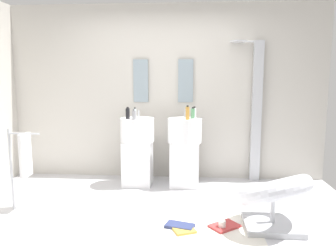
{
  "coord_description": "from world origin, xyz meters",
  "views": [
    {
      "loc": [
        0.44,
        -3.36,
        1.53
      ],
      "look_at": [
        0.15,
        0.55,
        0.95
      ],
      "focal_mm": 35.39,
      "sensor_mm": 36.0,
      "label": 1
    }
  ],
  "objects": [
    {
      "name": "towel_rack",
      "position": [
        -1.48,
        0.18,
        0.63
      ],
      "size": [
        0.37,
        0.22,
        0.95
      ],
      "color": "#B7BABF",
      "rests_on": "ground_plane"
    },
    {
      "name": "soap_bottle_white",
      "position": [
        0.47,
        1.29,
        1.03
      ],
      "size": [
        0.05,
        0.05,
        0.16
      ],
      "color": "white",
      "rests_on": "pedestal_sink_right"
    },
    {
      "name": "pedestal_sink_left",
      "position": [
        -0.33,
        1.2,
        0.52
      ],
      "size": [
        0.48,
        0.48,
        1.06
      ],
      "color": "white",
      "rests_on": "ground_plane"
    },
    {
      "name": "soap_bottle_amber",
      "position": [
        0.37,
        1.08,
        1.05
      ],
      "size": [
        0.05,
        0.05,
        0.19
      ],
      "color": "#C68C38",
      "rests_on": "pedestal_sink_right"
    },
    {
      "name": "shower_column",
      "position": [
        1.36,
        1.53,
        1.08
      ],
      "size": [
        0.49,
        0.24,
        2.05
      ],
      "color": "#B7BABF",
      "rests_on": "ground_plane"
    },
    {
      "name": "soap_bottle_grey",
      "position": [
        -0.35,
        1.03,
        1.03
      ],
      "size": [
        0.06,
        0.06,
        0.14
      ],
      "color": "#99999E",
      "rests_on": "pedestal_sink_left"
    },
    {
      "name": "magazine_navy",
      "position": [
        0.32,
        -0.17,
        0.03
      ],
      "size": [
        0.32,
        0.23,
        0.03
      ],
      "primitive_type": "cube",
      "rotation": [
        0.0,
        0.0,
        -0.29
      ],
      "color": "navy",
      "rests_on": "area_rug"
    },
    {
      "name": "magazine_ochre",
      "position": [
        0.37,
        -0.25,
        0.02
      ],
      "size": [
        0.26,
        0.25,
        0.02
      ],
      "primitive_type": "cube",
      "rotation": [
        0.0,
        0.0,
        0.41
      ],
      "color": "gold",
      "rests_on": "area_rug"
    },
    {
      "name": "soap_bottle_clear",
      "position": [
        -0.34,
        1.03,
        1.04
      ],
      "size": [
        0.04,
        0.04,
        0.17
      ],
      "color": "silver",
      "rests_on": "pedestal_sink_left"
    },
    {
      "name": "lounge_chair",
      "position": [
        1.27,
        -0.09,
        0.35
      ],
      "size": [
        1.1,
        1.1,
        0.65
      ],
      "color": "#B7BABF",
      "rests_on": "ground_plane"
    },
    {
      "name": "vanity_mirror_right",
      "position": [
        0.33,
        1.58,
        1.48
      ],
      "size": [
        0.22,
        0.03,
        0.63
      ],
      "primitive_type": "cube",
      "color": "#8C9EA8"
    },
    {
      "name": "coffee_mug",
      "position": [
        0.75,
        -0.17,
        0.05
      ],
      "size": [
        0.07,
        0.07,
        0.09
      ],
      "primitive_type": "cylinder",
      "color": "white",
      "rests_on": "area_rug"
    },
    {
      "name": "rear_partition",
      "position": [
        0.0,
        1.65,
        1.3
      ],
      "size": [
        4.8,
        0.1,
        2.6
      ],
      "primitive_type": "cube",
      "color": "beige",
      "rests_on": "ground_plane"
    },
    {
      "name": "area_rug",
      "position": [
        0.56,
        -0.19,
        0.01
      ],
      "size": [
        1.17,
        0.9,
        0.01
      ],
      "primitive_type": "cube",
      "color": "white",
      "rests_on": "ground_plane"
    },
    {
      "name": "vanity_mirror_left",
      "position": [
        -0.33,
        1.58,
        1.48
      ],
      "size": [
        0.22,
        0.03,
        0.63
      ],
      "primitive_type": "cube",
      "color": "#8C9EA8"
    },
    {
      "name": "soap_bottle_black",
      "position": [
        -0.45,
        1.1,
        1.04
      ],
      "size": [
        0.06,
        0.06,
        0.17
      ],
      "color": "black",
      "rests_on": "pedestal_sink_left"
    },
    {
      "name": "magazine_red",
      "position": [
        0.78,
        -0.13,
        0.02
      ],
      "size": [
        0.35,
        0.34,
        0.02
      ],
      "primitive_type": "cube",
      "rotation": [
        0.0,
        0.0,
        0.66
      ],
      "color": "#B73838",
      "rests_on": "area_rug"
    },
    {
      "name": "pedestal_sink_right",
      "position": [
        0.33,
        1.2,
        0.52
      ],
      "size": [
        0.48,
        0.48,
        1.06
      ],
      "color": "white",
      "rests_on": "ground_plane"
    },
    {
      "name": "ground_plane",
      "position": [
        0.0,
        0.0,
        -0.02
      ],
      "size": [
        4.8,
        3.6,
        0.04
      ],
      "primitive_type": "cube",
      "color": "silver"
    },
    {
      "name": "soap_bottle_green",
      "position": [
        0.44,
        1.23,
        1.03
      ],
      "size": [
        0.05,
        0.05,
        0.16
      ],
      "color": "#59996B",
      "rests_on": "pedestal_sink_right"
    }
  ]
}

